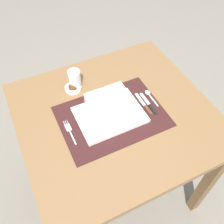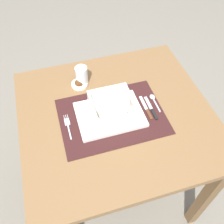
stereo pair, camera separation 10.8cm
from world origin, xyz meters
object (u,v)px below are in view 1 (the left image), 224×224
(fork, at_px, (69,130))
(drinking_glass, at_px, (75,80))
(spoon, at_px, (149,94))
(porridge_bowl, at_px, (111,106))
(dining_table, at_px, (115,128))
(bread_knife, at_px, (144,105))
(butter_knife, at_px, (149,105))
(condiment_saucer, at_px, (73,88))

(fork, xyz_separation_m, drinking_glass, (0.12, 0.23, 0.04))
(spoon, bearing_deg, drinking_glass, 149.24)
(porridge_bowl, bearing_deg, dining_table, -46.64)
(porridge_bowl, distance_m, bread_knife, 0.16)
(fork, distance_m, butter_knife, 0.37)
(butter_knife, bearing_deg, drinking_glass, 131.25)
(drinking_glass, bearing_deg, fork, -116.31)
(fork, xyz_separation_m, butter_knife, (0.37, -0.02, 0.00))
(dining_table, xyz_separation_m, butter_knife, (0.16, -0.03, 0.12))
(fork, bearing_deg, bread_knife, -5.37)
(fork, distance_m, bread_knife, 0.35)
(dining_table, xyz_separation_m, condiment_saucer, (-0.12, 0.22, 0.12))
(fork, relative_size, drinking_glass, 1.39)
(butter_knife, distance_m, bread_knife, 0.02)
(spoon, xyz_separation_m, bread_knife, (-0.05, -0.05, -0.00))
(porridge_bowl, height_order, bread_knife, porridge_bowl)
(fork, xyz_separation_m, spoon, (0.40, 0.03, 0.00))
(porridge_bowl, xyz_separation_m, butter_knife, (0.17, -0.04, -0.03))
(bread_knife, bearing_deg, drinking_glass, 129.39)
(fork, xyz_separation_m, condiment_saucer, (0.10, 0.22, 0.01))
(condiment_saucer, bearing_deg, porridge_bowl, -63.15)
(bread_knife, relative_size, condiment_saucer, 1.76)
(fork, bearing_deg, spoon, 1.73)
(butter_knife, height_order, drinking_glass, drinking_glass)
(porridge_bowl, distance_m, condiment_saucer, 0.23)
(porridge_bowl, bearing_deg, fork, -174.89)
(porridge_bowl, distance_m, butter_knife, 0.18)
(butter_knife, bearing_deg, spoon, 57.63)
(dining_table, height_order, spoon, spoon)
(spoon, distance_m, butter_knife, 0.06)
(dining_table, distance_m, bread_knife, 0.18)
(porridge_bowl, xyz_separation_m, condiment_saucer, (-0.10, 0.20, -0.03))
(spoon, bearing_deg, fork, -170.93)
(drinking_glass, bearing_deg, condiment_saucer, -146.28)
(dining_table, bearing_deg, drinking_glass, 113.41)
(porridge_bowl, xyz_separation_m, spoon, (0.20, 0.01, -0.03))
(butter_knife, xyz_separation_m, bread_knife, (-0.02, 0.01, 0.00))
(butter_knife, bearing_deg, porridge_bowl, 162.89)
(dining_table, relative_size, butter_knife, 6.13)
(spoon, xyz_separation_m, drinking_glass, (-0.29, 0.20, 0.03))
(fork, bearing_deg, condiment_saucer, 63.21)
(drinking_glass, bearing_deg, porridge_bowl, -68.30)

